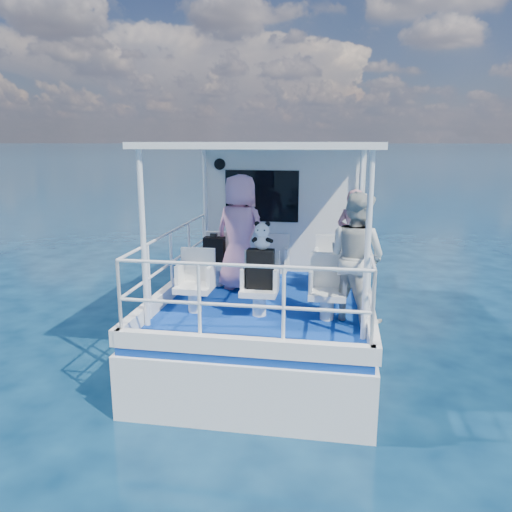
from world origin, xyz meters
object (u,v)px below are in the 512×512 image
Objects in this scene: passenger_stbd_aft at (356,257)px; backpack_center at (261,269)px; passenger_port_fwd at (240,233)px; panda at (262,236)px.

backpack_center is at bearing 40.94° from passenger_stbd_aft.
passenger_port_fwd is 1.08× the size of passenger_stbd_aft.
backpack_center is 0.45m from panda.
passenger_stbd_aft is (1.74, -1.07, -0.07)m from passenger_port_fwd.
backpack_center is (-1.24, -0.06, -0.20)m from passenger_stbd_aft.
backpack_center is at bearing -136.64° from panda.
panda is (0.52, -1.11, 0.18)m from passenger_port_fwd.
passenger_port_fwd reaches higher than panda.
passenger_stbd_aft is at bearing 1.76° from panda.
passenger_stbd_aft is at bearing 2.59° from backpack_center.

